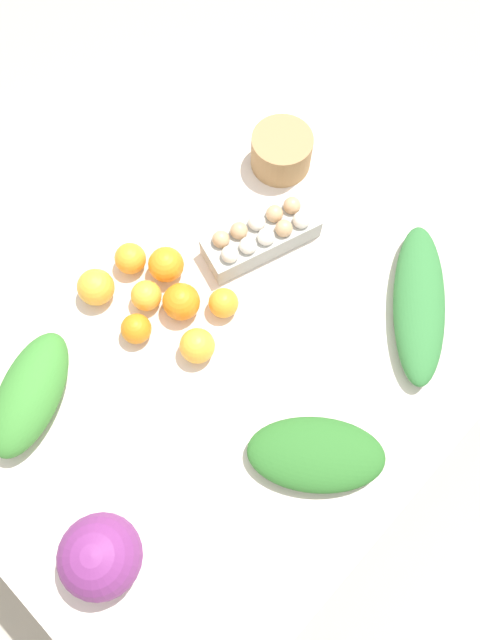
{
  "coord_description": "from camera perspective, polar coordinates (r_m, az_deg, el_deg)",
  "views": [
    {
      "loc": [
        0.35,
        0.34,
        2.05
      ],
      "look_at": [
        0.0,
        0.0,
        0.77
      ],
      "focal_mm": 35.0,
      "sensor_mm": 36.0,
      "label": 1
    }
  ],
  "objects": [
    {
      "name": "greens_bunch_chard",
      "position": [
        1.28,
        6.97,
        -12.1
      ],
      "size": [
        0.3,
        0.31,
        0.06
      ],
      "primitive_type": "ellipsoid",
      "rotation": [
        0.0,
        0.0,
        2.27
      ],
      "color": "#2D6B28",
      "rests_on": "dining_table"
    },
    {
      "name": "orange_7",
      "position": [
        1.4,
        -6.78,
        5.05
      ],
      "size": [
        0.08,
        0.08,
        0.08
      ],
      "primitive_type": "sphere",
      "color": "orange",
      "rests_on": "dining_table"
    },
    {
      "name": "ground_plane",
      "position": [
        2.1,
        -0.0,
        -7.63
      ],
      "size": [
        8.0,
        8.0,
        0.0
      ],
      "primitive_type": "plane",
      "color": "#B2A899"
    },
    {
      "name": "orange_6",
      "position": [
        1.41,
        -13.04,
        2.94
      ],
      "size": [
        0.08,
        0.08,
        0.08
      ],
      "primitive_type": "sphere",
      "color": "#F9A833",
      "rests_on": "dining_table"
    },
    {
      "name": "orange_4",
      "position": [
        1.36,
        -9.48,
        -0.79
      ],
      "size": [
        0.07,
        0.07,
        0.07
      ],
      "primitive_type": "sphere",
      "color": "orange",
      "rests_on": "dining_table"
    },
    {
      "name": "orange_1",
      "position": [
        1.36,
        -1.49,
        1.59
      ],
      "size": [
        0.07,
        0.07,
        0.07
      ],
      "primitive_type": "sphere",
      "color": "orange",
      "rests_on": "dining_table"
    },
    {
      "name": "orange_3",
      "position": [
        1.36,
        -5.39,
        1.68
      ],
      "size": [
        0.08,
        0.08,
        0.08
      ],
      "primitive_type": "sphere",
      "color": "orange",
      "rests_on": "dining_table"
    },
    {
      "name": "orange_0",
      "position": [
        1.38,
        -8.57,
        2.22
      ],
      "size": [
        0.07,
        0.07,
        0.07
      ],
      "primitive_type": "sphere",
      "color": "#F9A833",
      "rests_on": "dining_table"
    },
    {
      "name": "greens_bunch_dandelion",
      "position": [
        1.35,
        -18.64,
        -6.4
      ],
      "size": [
        0.3,
        0.23,
        0.1
      ],
      "primitive_type": "ellipsoid",
      "rotation": [
        0.0,
        0.0,
        0.47
      ],
      "color": "#3D8433",
      "rests_on": "dining_table"
    },
    {
      "name": "paper_bag",
      "position": [
        1.55,
        3.81,
        15.14
      ],
      "size": [
        0.15,
        0.15,
        0.09
      ],
      "primitive_type": "cylinder",
      "color": "#A87F51",
      "rests_on": "dining_table"
    },
    {
      "name": "orange_2",
      "position": [
        1.33,
        -3.93,
        -2.36
      ],
      "size": [
        0.08,
        0.08,
        0.08
      ],
      "primitive_type": "sphere",
      "color": "#F9A833",
      "rests_on": "dining_table"
    },
    {
      "name": "dining_table",
      "position": [
        1.47,
        -0.0,
        -1.55
      ],
      "size": [
        1.39,
        1.02,
        0.75
      ],
      "color": "silver",
      "rests_on": "ground_plane"
    },
    {
      "name": "greens_bunch_scallion",
      "position": [
        1.42,
        16.05,
        1.48
      ],
      "size": [
        0.37,
        0.32,
        0.07
      ],
      "primitive_type": "ellipsoid",
      "rotation": [
        0.0,
        0.0,
        3.81
      ],
      "color": "#337538",
      "rests_on": "dining_table"
    },
    {
      "name": "cabbage_purple",
      "position": [
        1.24,
        -12.65,
        -20.34
      ],
      "size": [
        0.16,
        0.16,
        0.16
      ],
      "primitive_type": "sphere",
      "color": "#7A2D75",
      "rests_on": "dining_table"
    },
    {
      "name": "egg_carton",
      "position": [
        1.43,
        1.93,
        7.7
      ],
      "size": [
        0.28,
        0.17,
        0.09
      ],
      "rotation": [
        0.0,
        0.0,
        5.97
      ],
      "color": "#A8A8A3",
      "rests_on": "dining_table"
    },
    {
      "name": "orange_5",
      "position": [
        1.43,
        -10.0,
        5.55
      ],
      "size": [
        0.07,
        0.07,
        0.07
      ],
      "primitive_type": "sphere",
      "color": "orange",
      "rests_on": "dining_table"
    }
  ]
}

